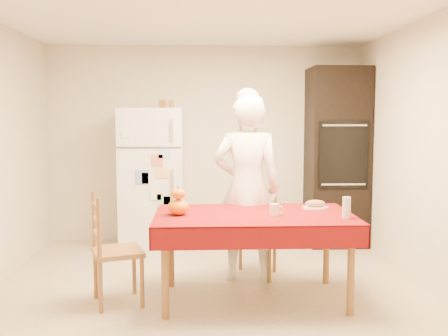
{
  "coord_description": "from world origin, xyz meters",
  "views": [
    {
      "loc": [
        -0.06,
        -4.19,
        1.58
      ],
      "look_at": [
        0.15,
        0.2,
        1.14
      ],
      "focal_mm": 40.0,
      "sensor_mm": 36.0,
      "label": 1
    }
  ],
  "objects": [
    {
      "name": "floor",
      "position": [
        0.0,
        0.0,
        0.0
      ],
      "size": [
        4.5,
        4.5,
        0.0
      ],
      "primitive_type": "plane",
      "color": "tan",
      "rests_on": "ground"
    },
    {
      "name": "room_shell",
      "position": [
        0.0,
        0.0,
        1.62
      ],
      "size": [
        4.02,
        4.52,
        2.51
      ],
      "color": "beige",
      "rests_on": "ground"
    },
    {
      "name": "refrigerator",
      "position": [
        -0.65,
        1.88,
        0.85
      ],
      "size": [
        0.75,
        0.74,
        1.7
      ],
      "color": "white",
      "rests_on": "floor"
    },
    {
      "name": "oven_cabinet",
      "position": [
        1.63,
        1.93,
        1.1
      ],
      "size": [
        0.7,
        0.62,
        2.2
      ],
      "color": "black",
      "rests_on": "floor"
    },
    {
      "name": "dining_table",
      "position": [
        0.4,
        0.03,
        0.69
      ],
      "size": [
        1.7,
        1.0,
        0.76
      ],
      "color": "brown",
      "rests_on": "floor"
    },
    {
      "name": "chair_far",
      "position": [
        0.49,
        0.75,
        0.51
      ],
      "size": [
        0.52,
        0.5,
        0.95
      ],
      "rotation": [
        0.0,
        0.0,
        -0.29
      ],
      "color": "brown",
      "rests_on": "floor"
    },
    {
      "name": "chair_left",
      "position": [
        -0.83,
        -0.02,
        0.51
      ],
      "size": [
        0.51,
        0.52,
        0.95
      ],
      "rotation": [
        0.0,
        0.0,
        1.89
      ],
      "color": "brown",
      "rests_on": "floor"
    },
    {
      "name": "seated_woman",
      "position": [
        0.39,
        0.59,
        0.91
      ],
      "size": [
        0.7,
        0.5,
        1.81
      ],
      "primitive_type": "imported",
      "rotation": [
        0.0,
        0.0,
        3.03
      ],
      "color": "white",
      "rests_on": "floor"
    },
    {
      "name": "coffee_mug",
      "position": [
        0.56,
        -0.06,
        0.81
      ],
      "size": [
        0.08,
        0.08,
        0.1
      ],
      "primitive_type": "cylinder",
      "color": "white",
      "rests_on": "dining_table"
    },
    {
      "name": "pumpkin_lower",
      "position": [
        -0.25,
        0.01,
        0.83
      ],
      "size": [
        0.18,
        0.18,
        0.14
      ],
      "primitive_type": "ellipsoid",
      "color": "#D14104",
      "rests_on": "dining_table"
    },
    {
      "name": "pumpkin_upper",
      "position": [
        -0.25,
        0.01,
        0.94
      ],
      "size": [
        0.12,
        0.12,
        0.09
      ],
      "primitive_type": "ellipsoid",
      "color": "#E65405",
      "rests_on": "pumpkin_lower"
    },
    {
      "name": "wine_glass",
      "position": [
        1.14,
        -0.19,
        0.85
      ],
      "size": [
        0.07,
        0.07,
        0.18
      ],
      "primitive_type": "cylinder",
      "color": "silver",
      "rests_on": "dining_table"
    },
    {
      "name": "bread_plate",
      "position": [
        0.98,
        0.24,
        0.77
      ],
      "size": [
        0.24,
        0.24,
        0.02
      ],
      "primitive_type": "cylinder",
      "color": "white",
      "rests_on": "dining_table"
    },
    {
      "name": "bread_loaf",
      "position": [
        0.98,
        0.24,
        0.81
      ],
      "size": [
        0.18,
        0.1,
        0.06
      ],
      "primitive_type": "ellipsoid",
      "color": "#99714B",
      "rests_on": "bread_plate"
    },
    {
      "name": "spice_jar_left",
      "position": [
        -0.54,
        1.93,
        1.75
      ],
      "size": [
        0.05,
        0.05,
        0.1
      ],
      "primitive_type": "cylinder",
      "color": "#8E5A19",
      "rests_on": "refrigerator"
    },
    {
      "name": "spice_jar_mid",
      "position": [
        -0.5,
        1.93,
        1.75
      ],
      "size": [
        0.05,
        0.05,
        0.1
      ],
      "primitive_type": "cylinder",
      "color": "brown",
      "rests_on": "refrigerator"
    },
    {
      "name": "spice_jar_right",
      "position": [
        -0.41,
        1.93,
        1.75
      ],
      "size": [
        0.05,
        0.05,
        0.1
      ],
      "primitive_type": "cylinder",
      "color": "#96611B",
      "rests_on": "refrigerator"
    }
  ]
}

